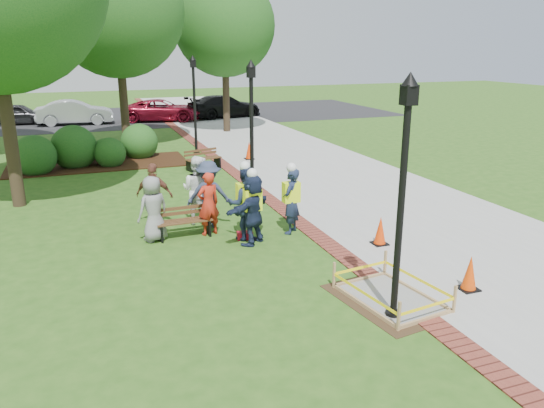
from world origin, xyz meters
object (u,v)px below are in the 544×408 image
object	(u,v)px
bench_near	(184,228)
hivis_worker_a	(253,207)
wet_concrete_pad	(391,289)
hivis_worker_b	(291,199)
lamp_near	(403,182)
hivis_worker_c	(245,201)
cone_front	(470,274)

from	to	relation	value
bench_near	hivis_worker_a	xyz separation A→B (m)	(1.48, -1.01, 0.69)
wet_concrete_pad	hivis_worker_b	distance (m)	4.24
lamp_near	hivis_worker_b	distance (m)	4.99
hivis_worker_c	cone_front	bearing A→B (deg)	-53.13
lamp_near	hivis_worker_c	size ratio (longest dim) A/B	2.15
wet_concrete_pad	hivis_worker_b	xyz separation A→B (m)	(-0.34, 4.17, 0.68)
hivis_worker_a	hivis_worker_c	distance (m)	0.37
bench_near	hivis_worker_c	size ratio (longest dim) A/B	0.71
bench_near	cone_front	distance (m)	6.81
hivis_worker_a	hivis_worker_c	bearing A→B (deg)	100.53
wet_concrete_pad	bench_near	size ratio (longest dim) A/B	1.78
hivis_worker_b	hivis_worker_c	size ratio (longest dim) A/B	0.93
hivis_worker_b	hivis_worker_c	bearing A→B (deg)	-179.03
lamp_near	hivis_worker_b	size ratio (longest dim) A/B	2.31
hivis_worker_b	hivis_worker_c	xyz separation A→B (m)	(-1.23, -0.02, 0.06)
hivis_worker_c	bench_near	bearing A→B (deg)	155.23
bench_near	hivis_worker_b	size ratio (longest dim) A/B	0.76
cone_front	lamp_near	bearing A→B (deg)	-168.64
wet_concrete_pad	lamp_near	xyz separation A→B (m)	(-0.31, -0.57, 2.25)
wet_concrete_pad	cone_front	bearing A→B (deg)	-5.88
wet_concrete_pad	hivis_worker_a	bearing A→B (deg)	111.63
wet_concrete_pad	hivis_worker_c	bearing A→B (deg)	110.71
cone_front	lamp_near	size ratio (longest dim) A/B	0.17
bench_near	cone_front	xyz separation A→B (m)	(4.65, -4.97, 0.11)
lamp_near	hivis_worker_c	xyz separation A→B (m)	(-1.26, 4.72, -1.50)
wet_concrete_pad	lamp_near	bearing A→B (deg)	-118.47
lamp_near	hivis_worker_b	xyz separation A→B (m)	(-0.03, 4.74, -1.56)
hivis_worker_b	cone_front	bearing A→B (deg)	-65.11
cone_front	hivis_worker_c	world-z (taller)	hivis_worker_c
wet_concrete_pad	lamp_near	world-z (taller)	lamp_near
hivis_worker_a	hivis_worker_c	xyz separation A→B (m)	(-0.07, 0.36, 0.04)
bench_near	hivis_worker_a	bearing A→B (deg)	-34.40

